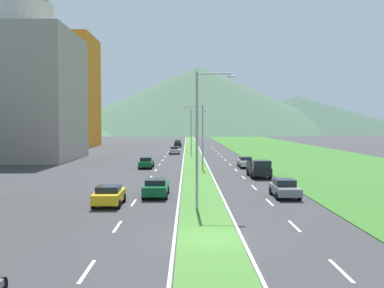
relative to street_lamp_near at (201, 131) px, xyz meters
name	(u,v)px	position (x,y,z in m)	size (l,w,h in m)	color
ground_plane	(208,239)	(0.15, -7.61, -5.39)	(600.00, 600.00, 0.00)	#38383A
grass_median	(193,155)	(0.15, 52.39, -5.36)	(3.20, 240.00, 0.06)	#477F33
grass_verge_right	(302,155)	(20.75, 52.39, -5.36)	(24.00, 240.00, 0.06)	#387028
lane_dash_left_2	(87,271)	(-4.95, -12.41, -5.38)	(0.16, 2.80, 0.01)	silver
lane_dash_left_3	(117,226)	(-4.95, -4.81, -5.38)	(0.16, 2.80, 0.01)	silver
lane_dash_left_4	(134,203)	(-4.95, 2.79, -5.38)	(0.16, 2.80, 0.01)	silver
lane_dash_left_5	(144,188)	(-4.95, 10.40, -5.38)	(0.16, 2.80, 0.01)	silver
lane_dash_left_6	(151,178)	(-4.95, 18.00, -5.38)	(0.16, 2.80, 0.01)	silver
lane_dash_left_7	(156,170)	(-4.95, 25.60, -5.38)	(0.16, 2.80, 0.01)	silver
lane_dash_left_8	(160,165)	(-4.95, 33.20, -5.38)	(0.16, 2.80, 0.01)	silver
lane_dash_left_9	(163,160)	(-4.95, 40.81, -5.38)	(0.16, 2.80, 0.01)	silver
lane_dash_left_10	(165,157)	(-4.95, 48.41, -5.38)	(0.16, 2.80, 0.01)	silver
lane_dash_left_11	(167,154)	(-4.95, 56.01, -5.38)	(0.16, 2.80, 0.01)	silver
lane_dash_left_12	(169,151)	(-4.95, 63.61, -5.38)	(0.16, 2.80, 0.01)	silver
lane_dash_left_13	(170,149)	(-4.95, 71.22, -5.38)	(0.16, 2.80, 0.01)	silver
lane_dash_left_14	(171,147)	(-4.95, 78.82, -5.38)	(0.16, 2.80, 0.01)	silver
lane_dash_left_15	(172,146)	(-4.95, 86.42, -5.38)	(0.16, 2.80, 0.01)	silver
lane_dash_right_2	(341,270)	(5.25, -12.41, -5.38)	(0.16, 2.80, 0.01)	silver
lane_dash_right_3	(294,226)	(5.25, -4.81, -5.38)	(0.16, 2.80, 0.01)	silver
lane_dash_right_4	(270,202)	(5.25, 2.79, -5.38)	(0.16, 2.80, 0.01)	silver
lane_dash_right_5	(254,188)	(5.25, 10.40, -5.38)	(0.16, 2.80, 0.01)	silver
lane_dash_right_6	(244,177)	(5.25, 18.00, -5.38)	(0.16, 2.80, 0.01)	silver
lane_dash_right_7	(236,170)	(5.25, 25.60, -5.38)	(0.16, 2.80, 0.01)	silver
lane_dash_right_8	(230,165)	(5.25, 33.20, -5.38)	(0.16, 2.80, 0.01)	silver
lane_dash_right_9	(225,160)	(5.25, 40.81, -5.38)	(0.16, 2.80, 0.01)	silver
lane_dash_right_10	(222,157)	(5.25, 48.41, -5.38)	(0.16, 2.80, 0.01)	silver
lane_dash_right_11	(219,154)	(5.25, 56.01, -5.38)	(0.16, 2.80, 0.01)	silver
lane_dash_right_12	(216,151)	(5.25, 63.61, -5.38)	(0.16, 2.80, 0.01)	silver
lane_dash_right_13	(214,149)	(5.25, 71.22, -5.38)	(0.16, 2.80, 0.01)	silver
lane_dash_right_14	(212,147)	(5.25, 78.82, -5.38)	(0.16, 2.80, 0.01)	silver
lane_dash_right_15	(211,146)	(5.25, 86.42, -5.38)	(0.16, 2.80, 0.01)	silver
edge_line_median_left	(184,155)	(-1.60, 52.39, -5.38)	(0.16, 240.00, 0.01)	silver
edge_line_median_right	(202,155)	(1.90, 52.39, -5.38)	(0.16, 240.00, 0.01)	silver
domed_building	(18,75)	(-28.60, 42.31, 8.50)	(18.50, 18.50, 34.01)	#9E9384
midrise_colored	(61,92)	(-33.46, 83.57, 8.77)	(17.09, 17.09, 28.31)	orange
hill_far_left	(28,113)	(-108.16, 264.44, 7.44)	(234.83, 234.83, 25.65)	#47664C
hill_far_center	(198,99)	(6.43, 262.16, 16.76)	(197.11, 197.11, 44.30)	#47664C
hill_far_right	(297,114)	(72.62, 262.53, 6.93)	(159.71, 159.71, 24.64)	#3D5647
street_lamp_near	(201,131)	(0.00, 0.00, 0.00)	(2.68, 0.39, 9.43)	#99999E
street_lamp_mid	(200,132)	(0.70, 25.99, -0.59)	(2.77, 0.33, 8.27)	#99999E
street_lamp_far	(193,129)	(0.17, 52.01, -0.38)	(3.21, 0.41, 8.59)	#99999E
car_0	(146,162)	(-6.42, 28.32, -4.64)	(1.85, 4.59, 1.48)	#0C5128
car_1	(156,187)	(-3.48, 5.56, -4.63)	(2.02, 4.73, 1.45)	#0C5128
car_2	(175,150)	(-3.44, 55.30, -4.65)	(1.99, 4.34, 1.43)	#B2B2B7
car_3	(178,143)	(-3.50, 87.14, -4.61)	(1.94, 4.39, 1.54)	#C6842D
car_4	(285,188)	(6.88, 5.06, -4.65)	(1.95, 4.20, 1.46)	slate
car_5	(246,162)	(6.90, 28.74, -4.64)	(1.92, 4.30, 1.46)	#B2B2B7
car_6	(109,195)	(-6.60, 1.71, -4.64)	(2.01, 4.04, 1.45)	yellow
car_7	(178,144)	(-3.40, 80.25, -4.64)	(1.89, 4.38, 1.45)	black
pickup_truck_0	(259,169)	(6.96, 17.96, -4.41)	(2.18, 5.40, 2.00)	black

